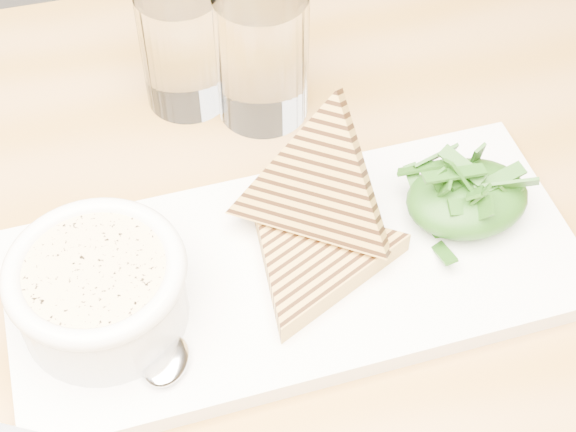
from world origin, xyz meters
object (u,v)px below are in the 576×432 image
object	(u,v)px
platter	(296,271)
soup_bowl	(102,296)
table_top	(198,369)
glass_near	(183,48)
glass_far	(262,55)

from	to	relation	value
platter	soup_bowl	bearing A→B (deg)	-178.79
platter	table_top	bearing A→B (deg)	-153.64
platter	glass_near	xyz separation A→B (m)	(-0.03, 0.22, 0.05)
table_top	glass_near	world-z (taller)	glass_near
table_top	glass_far	size ratio (longest dim) A/B	10.89
table_top	glass_far	xyz separation A→B (m)	(0.12, 0.23, 0.08)
table_top	soup_bowl	xyz separation A→B (m)	(-0.05, 0.04, 0.06)
table_top	platter	xyz separation A→B (m)	(0.09, 0.04, 0.03)
glass_far	glass_near	bearing A→B (deg)	150.23
glass_near	table_top	bearing A→B (deg)	-101.88
glass_near	glass_far	size ratio (longest dim) A/B	0.92
platter	glass_near	bearing A→B (deg)	98.30
table_top	glass_near	xyz separation A→B (m)	(0.06, 0.26, 0.08)
glass_near	platter	bearing A→B (deg)	-81.70
platter	glass_near	distance (m)	0.23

